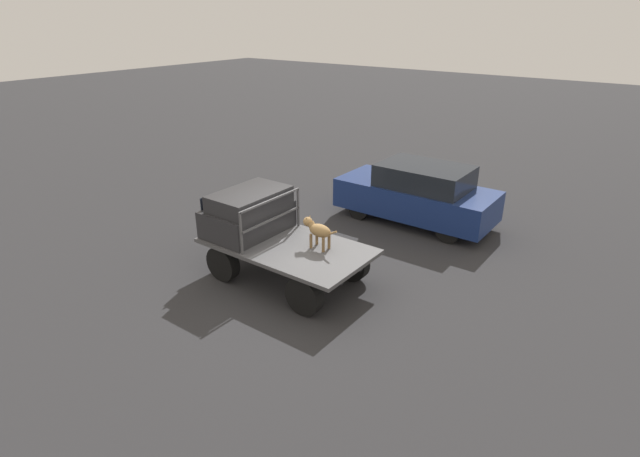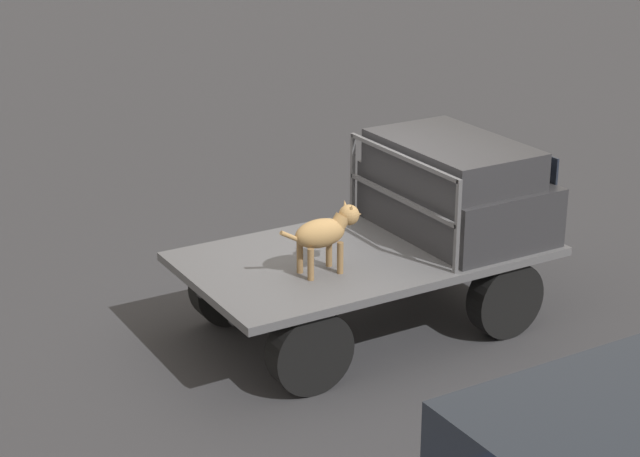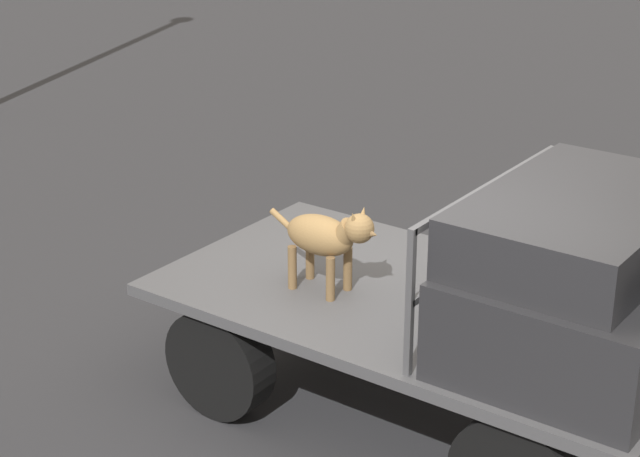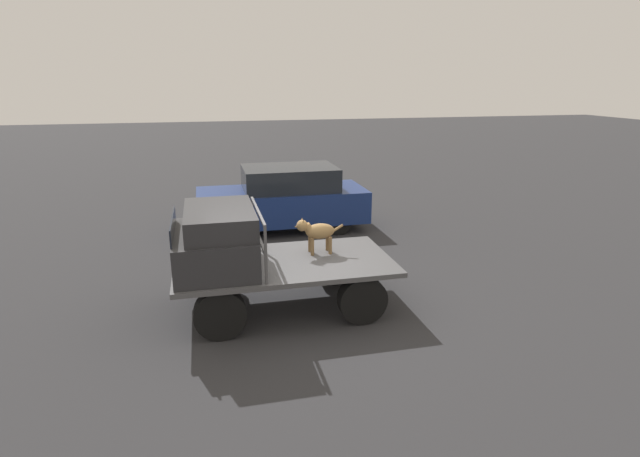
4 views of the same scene
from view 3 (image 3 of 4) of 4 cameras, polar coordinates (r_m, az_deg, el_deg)
The scene contains 5 objects.
ground_plane at distance 7.45m, azimuth 5.43°, elevation -9.64°, with size 80.00×80.00×0.00m, color #2D2D30.
flatbed_truck at distance 7.16m, azimuth 5.60°, elevation -5.59°, with size 3.55×1.94×0.84m.
truck_cab at distance 6.44m, azimuth 14.05°, elevation -2.60°, with size 1.25×1.82×0.96m.
truck_headboard at distance 6.63m, azimuth 8.88°, elevation -0.11°, with size 0.04×1.82×0.90m.
dog at distance 6.98m, azimuth 0.44°, elevation -0.45°, with size 0.86×0.27×0.64m.
Camera 3 is at (3.13, -5.51, 3.92)m, focal length 60.00 mm.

